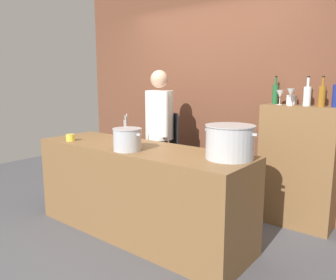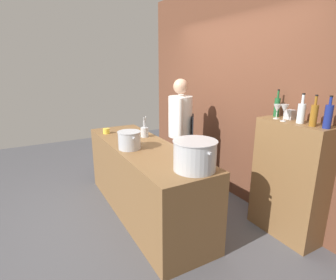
{
  "view_description": "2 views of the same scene",
  "coord_description": "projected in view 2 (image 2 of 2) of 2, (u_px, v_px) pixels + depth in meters",
  "views": [
    {
      "loc": [
        2.21,
        -2.32,
        1.54
      ],
      "look_at": [
        0.13,
        0.31,
        0.94
      ],
      "focal_mm": 35.58,
      "sensor_mm": 36.0,
      "label": 1
    },
    {
      "loc": [
        2.85,
        -1.24,
        1.85
      ],
      "look_at": [
        0.13,
        0.28,
        0.96
      ],
      "focal_mm": 28.48,
      "sensor_mm": 36.0,
      "label": 2
    }
  ],
  "objects": [
    {
      "name": "butter_jar",
      "position": [
        106.0,
        131.0,
        3.78
      ],
      "size": [
        0.09,
        0.09,
        0.07
      ],
      "primitive_type": "cylinder",
      "color": "yellow",
      "rests_on": "prep_counter"
    },
    {
      "name": "spice_tin_silver",
      "position": [
        290.0,
        115.0,
        2.8
      ],
      "size": [
        0.08,
        0.08,
        0.1
      ],
      "primitive_type": "cube",
      "color": "#B2B2B7",
      "rests_on": "bar_cabinet"
    },
    {
      "name": "wine_glass_short",
      "position": [
        277.0,
        109.0,
        2.82
      ],
      "size": [
        0.08,
        0.08,
        0.16
      ],
      "color": "silver",
      "rests_on": "bar_cabinet"
    },
    {
      "name": "bar_cabinet",
      "position": [
        289.0,
        180.0,
        2.87
      ],
      "size": [
        0.76,
        0.32,
        1.29
      ],
      "primitive_type": "cube",
      "color": "brown",
      "rests_on": "ground_plane"
    },
    {
      "name": "ground_plane",
      "position": [
        145.0,
        211.0,
        3.48
      ],
      "size": [
        8.0,
        8.0,
        0.0
      ],
      "primitive_type": "plane",
      "color": "#4C4C51"
    },
    {
      "name": "stockpot_large",
      "position": [
        195.0,
        155.0,
        2.45
      ],
      "size": [
        0.47,
        0.41,
        0.28
      ],
      "color": "#B7BABF",
      "rests_on": "prep_counter"
    },
    {
      "name": "prep_counter",
      "position": [
        144.0,
        180.0,
        3.35
      ],
      "size": [
        2.32,
        0.7,
        0.9
      ],
      "primitive_type": "cube",
      "color": "brown",
      "rests_on": "ground_plane"
    },
    {
      "name": "wine_bottle_amber",
      "position": [
        314.0,
        115.0,
        2.48
      ],
      "size": [
        0.07,
        0.07,
        0.29
      ],
      "color": "#8C5919",
      "rests_on": "bar_cabinet"
    },
    {
      "name": "wine_bottle_clear",
      "position": [
        301.0,
        113.0,
        2.61
      ],
      "size": [
        0.07,
        0.07,
        0.29
      ],
      "color": "silver",
      "rests_on": "bar_cabinet"
    },
    {
      "name": "utensil_crock",
      "position": [
        145.0,
        132.0,
        3.6
      ],
      "size": [
        0.1,
        0.1,
        0.29
      ],
      "color": "#B7BABF",
      "rests_on": "prep_counter"
    },
    {
      "name": "wine_glass_wide",
      "position": [
        284.0,
        109.0,
        2.69
      ],
      "size": [
        0.08,
        0.08,
        0.17
      ],
      "color": "silver",
      "rests_on": "bar_cabinet"
    },
    {
      "name": "chef",
      "position": [
        180.0,
        128.0,
        3.85
      ],
      "size": [
        0.46,
        0.41,
        1.66
      ],
      "rotation": [
        0.0,
        0.0,
        2.54
      ],
      "color": "black",
      "rests_on": "ground_plane"
    },
    {
      "name": "brick_back_panel",
      "position": [
        234.0,
        90.0,
        3.72
      ],
      "size": [
        4.4,
        0.1,
        3.0
      ],
      "primitive_type": "cube",
      "color": "brown",
      "rests_on": "ground_plane"
    },
    {
      "name": "wine_bottle_green",
      "position": [
        277.0,
        107.0,
        2.95
      ],
      "size": [
        0.06,
        0.06,
        0.3
      ],
      "color": "#1E592D",
      "rests_on": "bar_cabinet"
    },
    {
      "name": "wine_bottle_cobalt",
      "position": [
        328.0,
        116.0,
        2.39
      ],
      "size": [
        0.07,
        0.07,
        0.3
      ],
      "color": "navy",
      "rests_on": "bar_cabinet"
    },
    {
      "name": "stockpot_small",
      "position": [
        129.0,
        140.0,
        3.08
      ],
      "size": [
        0.33,
        0.27,
        0.21
      ],
      "color": "#B7BABF",
      "rests_on": "prep_counter"
    }
  ]
}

